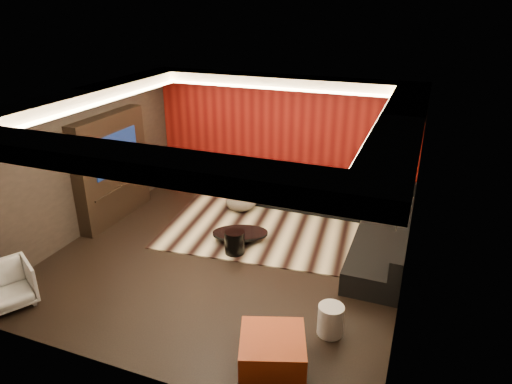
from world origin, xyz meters
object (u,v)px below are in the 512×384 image
at_px(coffee_table, 240,236).
at_px(white_side_table, 330,320).
at_px(drum_stool, 235,242).
at_px(armchair, 7,286).
at_px(orange_ottoman, 272,349).
at_px(sectional_sofa, 345,215).

xyz_separation_m(coffee_table, white_side_table, (2.17, -1.96, 0.11)).
xyz_separation_m(drum_stool, armchair, (-2.58, -2.59, 0.09)).
distance_m(drum_stool, white_side_table, 2.57).
height_order(drum_stool, white_side_table, same).
relative_size(coffee_table, white_side_table, 2.36).
height_order(coffee_table, orange_ottoman, orange_ottoman).
distance_m(orange_ottoman, sectional_sofa, 4.05).
relative_size(white_side_table, orange_ottoman, 0.54).
height_order(drum_stool, sectional_sofa, sectional_sofa).
relative_size(drum_stool, white_side_table, 0.96).
distance_m(orange_ottoman, armchair, 4.11).
relative_size(coffee_table, drum_stool, 2.47).
bearing_deg(coffee_table, armchair, -129.29).
height_order(coffee_table, drum_stool, drum_stool).
bearing_deg(sectional_sofa, coffee_table, -142.93).
bearing_deg(sectional_sofa, white_side_table, -82.44).
bearing_deg(sectional_sofa, drum_stool, -133.02).
bearing_deg(sectional_sofa, armchair, -134.13).
xyz_separation_m(coffee_table, armchair, (-2.50, -3.05, 0.22)).
height_order(drum_stool, armchair, armchair).
height_order(white_side_table, orange_ottoman, white_side_table).
bearing_deg(coffee_table, sectional_sofa, 37.07).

